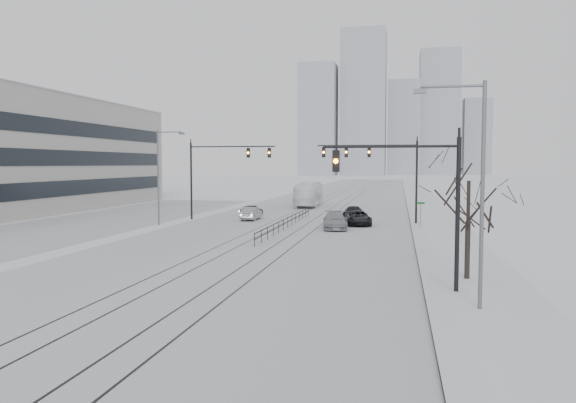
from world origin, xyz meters
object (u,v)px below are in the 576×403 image
object	(u,v)px
bare_tree	(469,191)
box_truck	(309,195)
sedan_nb_right	(335,221)
sedan_nb_front	(358,218)
sedan_sb_inner	(252,210)
traffic_mast_near	(421,192)
sedan_nb_far	(352,211)
sedan_sb_outer	(251,214)

from	to	relation	value
bare_tree	box_truck	xyz separation A→B (m)	(-15.48, 47.45, -2.88)
bare_tree	sedan_nb_right	size ratio (longest dim) A/B	1.20
bare_tree	sedan_nb_front	bearing A→B (deg)	106.08
sedan_sb_inner	box_truck	size ratio (longest dim) A/B	0.33
traffic_mast_near	bare_tree	world-z (taller)	traffic_mast_near
sedan_sb_inner	sedan_nb_right	xyz separation A→B (m)	(10.48, -10.53, 0.09)
traffic_mast_near	sedan_nb_right	distance (m)	25.20
bare_tree	sedan_nb_far	bearing A→B (deg)	104.26
traffic_mast_near	sedan_sb_inner	distance (m)	38.72
sedan_nb_front	sedan_nb_far	distance (m)	8.02
box_truck	bare_tree	bearing A→B (deg)	106.20
sedan_sb_outer	sedan_nb_right	bearing A→B (deg)	145.45
bare_tree	sedan_sb_outer	xyz separation A→B (m)	(-18.34, 27.41, -3.81)
sedan_sb_outer	box_truck	xyz separation A→B (m)	(2.85, 20.04, 0.93)
sedan_nb_front	box_truck	distance (m)	24.29
sedan_nb_front	traffic_mast_near	bearing A→B (deg)	-90.36
sedan_nb_front	box_truck	world-z (taller)	box_truck
traffic_mast_near	sedan_sb_outer	xyz separation A→B (m)	(-15.92, 30.41, -3.89)
traffic_mast_near	sedan_sb_outer	distance (m)	34.55
sedan_nb_front	sedan_nb_far	world-z (taller)	sedan_nb_front
sedan_sb_outer	bare_tree	bearing A→B (deg)	123.30
sedan_sb_outer	box_truck	world-z (taller)	box_truck
sedan_sb_outer	sedan_nb_right	size ratio (longest dim) A/B	0.81
sedan_nb_right	box_truck	bearing A→B (deg)	95.74
sedan_nb_front	sedan_sb_outer	bearing A→B (deg)	156.28
sedan_sb_inner	sedan_sb_outer	distance (m)	4.29
sedan_sb_outer	traffic_mast_near	bearing A→B (deg)	117.16
sedan_sb_outer	sedan_nb_front	distance (m)	11.55
traffic_mast_near	sedan_nb_far	distance (m)	36.31
sedan_sb_outer	sedan_nb_front	bearing A→B (deg)	165.80
sedan_nb_front	sedan_nb_right	distance (m)	4.05
sedan_nb_right	sedan_nb_far	distance (m)	11.58
sedan_nb_far	sedan_sb_inner	bearing A→B (deg)	-163.67
sedan_sb_outer	box_truck	distance (m)	20.26
bare_tree	sedan_nb_far	distance (m)	33.86
sedan_nb_front	sedan_nb_right	size ratio (longest dim) A/B	0.95
bare_tree	sedan_nb_right	distance (m)	23.16
sedan_nb_right	box_truck	xyz separation A→B (m)	(-6.56, 26.41, 0.87)
sedan_sb_inner	sedan_nb_right	bearing A→B (deg)	143.81
sedan_nb_right	bare_tree	bearing A→B (deg)	-75.24
traffic_mast_near	bare_tree	size ratio (longest dim) A/B	1.15
bare_tree	box_truck	distance (m)	49.99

